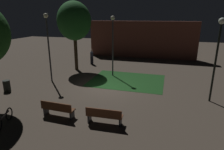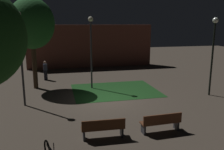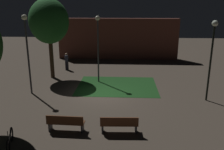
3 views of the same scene
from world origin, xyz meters
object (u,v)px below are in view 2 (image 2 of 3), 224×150
(tree_right_canopy, at_px, (32,24))
(pedestrian, at_px, (45,70))
(bench_front_left, at_px, (103,128))
(lamp_post_plaza_east, at_px, (213,44))
(lamp_post_path_center, at_px, (91,41))
(lamp_post_near_wall, at_px, (20,44))
(bench_by_lamp, at_px, (161,122))

(tree_right_canopy, xyz_separation_m, pedestrian, (0.63, 2.48, -3.79))
(bench_front_left, relative_size, pedestrian, 1.13)
(tree_right_canopy, bearing_deg, lamp_post_plaza_east, -21.49)
(lamp_post_path_center, bearing_deg, pedestrian, 134.47)
(lamp_post_plaza_east, xyz_separation_m, pedestrian, (-10.72, 6.95, -2.53))
(lamp_post_path_center, relative_size, lamp_post_near_wall, 0.96)
(lamp_post_plaza_east, height_order, lamp_post_near_wall, lamp_post_near_wall)
(lamp_post_path_center, xyz_separation_m, pedestrian, (-3.38, 3.44, -2.58))
(bench_front_left, relative_size, lamp_post_near_wall, 0.34)
(bench_by_lamp, height_order, lamp_post_path_center, lamp_post_path_center)
(lamp_post_plaza_east, distance_m, pedestrian, 13.03)
(lamp_post_near_wall, xyz_separation_m, pedestrian, (0.99, 6.31, -2.69))
(bench_front_left, distance_m, lamp_post_path_center, 8.51)
(lamp_post_path_center, relative_size, lamp_post_plaza_east, 1.02)
(bench_front_left, relative_size, bench_by_lamp, 1.00)
(bench_by_lamp, xyz_separation_m, lamp_post_path_center, (-1.86, 7.95, 2.95))
(pedestrian, bearing_deg, bench_by_lamp, -65.31)
(lamp_post_path_center, xyz_separation_m, lamp_post_near_wall, (-4.37, -2.87, 0.11))
(bench_front_left, height_order, bench_by_lamp, same)
(bench_front_left, xyz_separation_m, pedestrian, (-2.65, 11.39, 0.37))
(bench_by_lamp, relative_size, tree_right_canopy, 0.28)
(lamp_post_path_center, height_order, pedestrian, lamp_post_path_center)
(bench_front_left, bearing_deg, lamp_post_path_center, 84.82)
(bench_by_lamp, relative_size, lamp_post_plaza_east, 0.36)
(bench_front_left, xyz_separation_m, bench_by_lamp, (2.58, 0.00, 0.00))
(bench_by_lamp, height_order, pedestrian, pedestrian)
(tree_right_canopy, bearing_deg, lamp_post_path_center, -13.41)
(bench_by_lamp, bearing_deg, lamp_post_plaza_east, 38.95)
(lamp_post_plaza_east, relative_size, lamp_post_near_wall, 0.95)
(pedestrian, bearing_deg, lamp_post_near_wall, -98.94)
(lamp_post_plaza_east, bearing_deg, pedestrian, 147.04)
(bench_by_lamp, relative_size, lamp_post_near_wall, 0.34)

